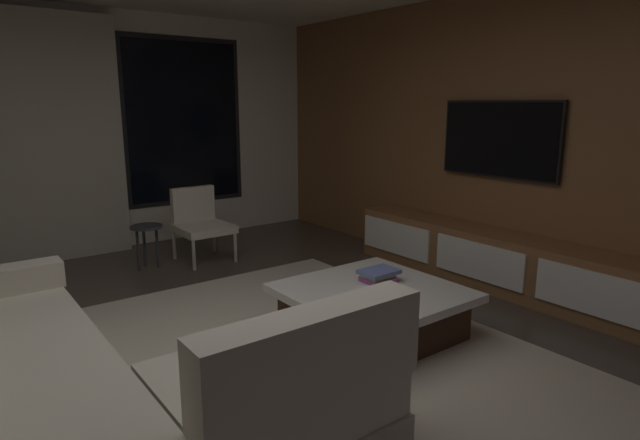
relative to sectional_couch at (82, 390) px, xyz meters
The scene contains 11 objects.
floor 0.90m from the sectional_couch, ahead, with size 9.20×9.20×0.00m, color #473D33.
back_wall_with_window 3.93m from the sectional_couch, 78.06° to the left, with size 6.60×0.30×2.70m.
media_wall 4.05m from the sectional_couch, ahead, with size 0.12×7.80×2.70m.
area_rug 1.23m from the sectional_couch, ahead, with size 3.20×3.80×0.01m, color beige.
sectional_couch is the anchor object (origin of this frame).
coffee_table 2.01m from the sectional_couch, ahead, with size 1.16×1.16×0.36m.
book_stack_on_coffee_table 2.16m from the sectional_couch, ahead, with size 0.28×0.22×0.09m.
accent_chair_near_window 3.23m from the sectional_couch, 55.37° to the left, with size 0.55×0.57×0.78m.
side_stool 2.93m from the sectional_couch, 64.85° to the left, with size 0.32×0.32×0.46m.
media_console 3.62m from the sectional_couch, ahead, with size 0.46×3.10×0.52m.
mounted_tv 3.95m from the sectional_couch, ahead, with size 0.05×1.22×0.71m.
Camera 1 is at (-1.33, -2.68, 1.67)m, focal length 29.64 mm.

